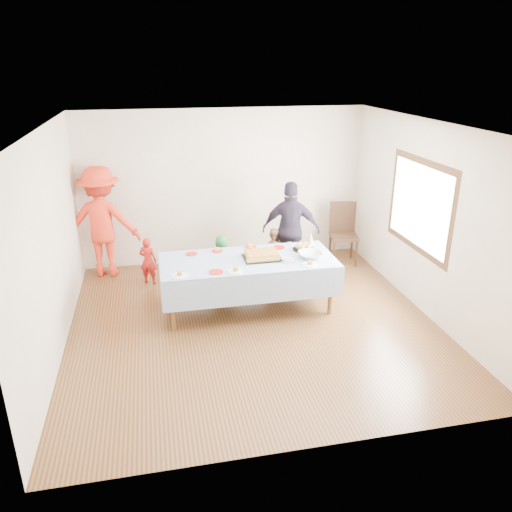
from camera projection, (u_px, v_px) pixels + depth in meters
The scene contains 22 objects.
ground at pixel (253, 322), 7.01m from camera, with size 5.00×5.00×0.00m, color #4B2B15.
room_walls at pixel (257, 200), 6.38m from camera, with size 5.04×5.04×2.72m.
party_table at pixel (248, 263), 7.16m from camera, with size 2.50×1.10×0.78m.
birthday_cake at pixel (262, 255), 7.16m from camera, with size 0.54×0.41×0.09m.
rolls_tray at pixel (304, 247), 7.48m from camera, with size 0.33×0.33×0.10m.
punch_bowl at pixel (310, 255), 7.19m from camera, with size 0.34×0.34×0.08m, color silver.
party_hat at pixel (311, 238), 7.73m from camera, with size 0.11×0.11×0.18m, color silver.
fork_pile at pixel (289, 260), 7.03m from camera, with size 0.24×0.18×0.07m, color white, non-canonical shape.
plate_red_far_a at pixel (192, 254), 7.32m from camera, with size 0.17×0.17×0.01m, color red.
plate_red_far_b at pixel (217, 251), 7.43m from camera, with size 0.17×0.17×0.01m, color red.
plate_red_far_c at pixel (250, 247), 7.58m from camera, with size 0.18×0.18×0.01m, color red.
plate_red_far_d at pixel (278, 247), 7.58m from camera, with size 0.18×0.18×0.01m, color red.
plate_red_near at pixel (216, 272), 6.70m from camera, with size 0.20×0.20×0.01m, color red.
plate_white_left at pixel (180, 276), 6.58m from camera, with size 0.23×0.23×0.01m, color white.
plate_white_mid at pixel (235, 271), 6.72m from camera, with size 0.22×0.22×0.01m, color white.
plate_white_right at pixel (310, 265), 6.93m from camera, with size 0.21×0.21×0.01m, color white.
dining_chair at pixel (343, 229), 8.96m from camera, with size 0.54×0.54×1.08m.
toddler_left at pixel (148, 261), 8.11m from camera, with size 0.29×0.19×0.79m, color #B51B16.
toddler_mid at pixel (222, 260), 8.04m from camera, with size 0.42×0.27×0.86m, color #246D34.
toddler_right at pixel (273, 252), 8.41m from camera, with size 0.41×0.32×0.85m, color #B07852.
adult_left at pixel (102, 222), 8.27m from camera, with size 1.20×0.69×1.86m, color red.
adult_right at pixel (291, 230), 8.27m from camera, with size 0.95×0.40×1.62m, color #292331.
Camera 1 is at (-1.24, -6.05, 3.44)m, focal length 35.00 mm.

